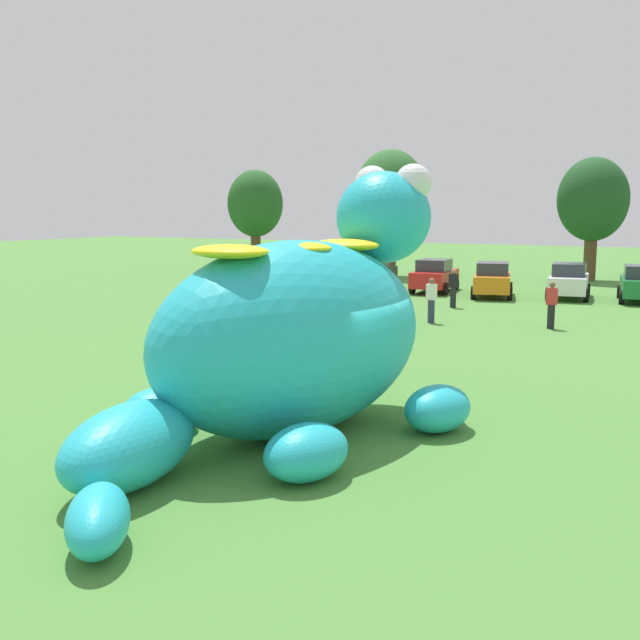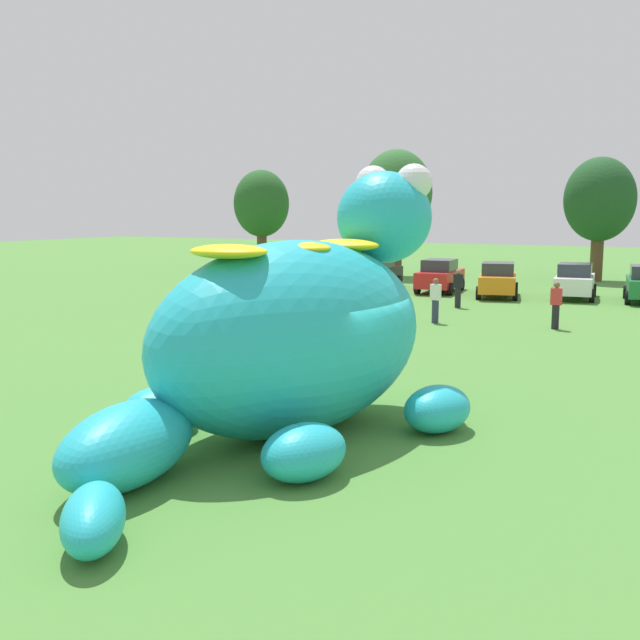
{
  "view_description": "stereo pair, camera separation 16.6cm",
  "coord_description": "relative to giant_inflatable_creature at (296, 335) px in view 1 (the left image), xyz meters",
  "views": [
    {
      "loc": [
        6.32,
        -12.89,
        4.26
      ],
      "look_at": [
        -0.61,
        0.34,
        2.06
      ],
      "focal_mm": 42.04,
      "sensor_mm": 36.0,
      "label": 1
    },
    {
      "loc": [
        6.47,
        -12.81,
        4.26
      ],
      "look_at": [
        -0.61,
        0.34,
        2.06
      ],
      "focal_mm": 42.04,
      "sensor_mm": 36.0,
      "label": 2
    }
  ],
  "objects": [
    {
      "name": "ground_plane",
      "position": [
        0.6,
        0.67,
        -1.91
      ],
      "size": [
        160.0,
        160.0,
        0.0
      ],
      "primitive_type": "plane",
      "color": "#4C8438"
    },
    {
      "name": "car_black",
      "position": [
        -9.52,
        25.19,
        -1.05
      ],
      "size": [
        2.16,
        4.21,
        1.72
      ],
      "color": "black",
      "rests_on": "ground"
    },
    {
      "name": "spectator_far_side",
      "position": [
        -2.41,
        14.71,
        -1.06
      ],
      "size": [
        0.38,
        0.26,
        1.71
      ],
      "color": "#2D334C",
      "rests_on": "ground"
    },
    {
      "name": "spectator_by_cars",
      "position": [
        1.9,
        15.37,
        -1.06
      ],
      "size": [
        0.38,
        0.26,
        1.71
      ],
      "color": "black",
      "rests_on": "ground"
    },
    {
      "name": "tree_far_left",
      "position": [
        -22.7,
        34.21,
        2.75
      ],
      "size": [
        4.02,
        4.02,
        7.13
      ],
      "color": "brown",
      "rests_on": "ground"
    },
    {
      "name": "car_red",
      "position": [
        -5.86,
        25.08,
        -1.05
      ],
      "size": [
        2.22,
        4.24,
        1.72
      ],
      "color": "red",
      "rests_on": "ground"
    },
    {
      "name": "car_orange",
      "position": [
        -2.6,
        24.28,
        -1.05
      ],
      "size": [
        2.63,
        4.38,
        1.72
      ],
      "color": "orange",
      "rests_on": "ground"
    },
    {
      "name": "spectator_near_inflatable",
      "position": [
        -3.06,
        19.45,
        -1.06
      ],
      "size": [
        0.38,
        0.26,
        1.71
      ],
      "color": "black",
      "rests_on": "ground"
    },
    {
      "name": "giant_inflatable_creature",
      "position": [
        0.0,
        0.0,
        0.0
      ],
      "size": [
        6.14,
        10.51,
        5.23
      ],
      "color": "#23B2C6",
      "rests_on": "ground"
    },
    {
      "name": "tree_left",
      "position": [
        -11.49,
        32.59,
        3.36
      ],
      "size": [
        4.54,
        4.54,
        8.06
      ],
      "color": "brown",
      "rests_on": "ground"
    },
    {
      "name": "tree_mid_left",
      "position": [
        0.37,
        35.46,
        2.91
      ],
      "size": [
        4.16,
        4.16,
        7.38
      ],
      "color": "brown",
      "rests_on": "ground"
    },
    {
      "name": "car_white",
      "position": [
        0.85,
        25.35,
        -1.05
      ],
      "size": [
        2.3,
        4.27,
        1.72
      ],
      "color": "white",
      "rests_on": "ground"
    }
  ]
}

